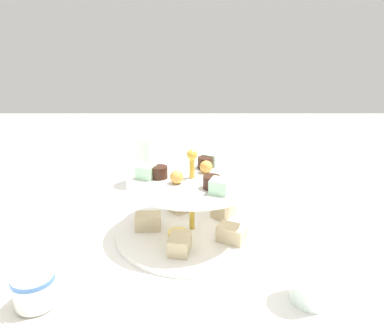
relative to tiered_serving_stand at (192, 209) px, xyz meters
name	(u,v)px	position (x,y,z in m)	size (l,w,h in m)	color
ground_plane	(192,233)	(0.00, 0.00, -0.05)	(2.40, 2.40, 0.00)	white
tiered_serving_stand	(192,209)	(0.00, 0.00, 0.00)	(0.29, 0.29, 0.17)	white
water_glass_tall_right	(146,161)	(-0.26, -0.12, 0.01)	(0.07, 0.07, 0.12)	silver
water_glass_short_left	(128,321)	(0.27, -0.08, -0.01)	(0.06, 0.06, 0.08)	silver
teacup_with_saucer	(35,292)	(0.20, -0.22, -0.03)	(0.09, 0.09, 0.05)	white
butter_knife_left	(306,193)	(-0.19, 0.28, -0.05)	(0.17, 0.01, 0.00)	silver
butter_knife_right	(23,229)	(-0.01, -0.33, -0.05)	(0.17, 0.01, 0.00)	silver
water_glass_mid_back	(313,275)	(0.19, 0.17, -0.01)	(0.06, 0.06, 0.08)	silver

